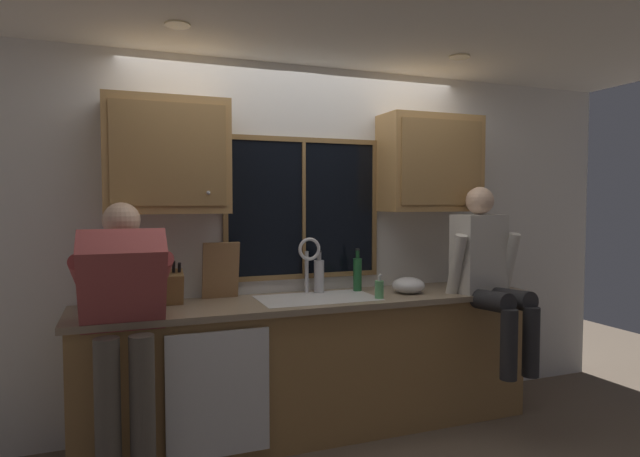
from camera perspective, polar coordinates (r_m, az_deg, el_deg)
back_wall at (r=3.90m, az=-2.28°, el=-1.47°), size 5.46×0.12×2.55m
ceiling_downlight_left at (r=3.20m, az=-15.11°, el=20.44°), size 0.14×0.14×0.01m
ceiling_downlight_right at (r=3.84m, az=14.81°, el=17.46°), size 0.14×0.14×0.01m
window_glass at (r=3.83m, az=-1.81°, el=2.18°), size 1.10×0.02×0.95m
window_frame_top at (r=3.85m, az=-1.78°, el=9.54°), size 1.17×0.02×0.04m
window_frame_bottom at (r=3.86m, az=-1.75°, el=-5.14°), size 1.17×0.02×0.04m
window_frame_left at (r=3.68m, az=-10.17°, el=2.10°), size 0.03×0.02×0.95m
window_frame_right at (r=4.04m, az=5.87°, el=2.21°), size 0.03×0.02×0.95m
window_mullion_center at (r=3.82m, az=-1.76°, el=2.18°), size 0.02×0.02×0.95m
lower_cabinet_run at (r=3.74m, az=-0.51°, el=-14.74°), size 3.06×0.58×0.88m
countertop at (r=3.61m, az=-0.40°, el=-7.86°), size 3.12×0.62×0.04m
dishwasher_front at (r=3.27m, az=-10.86°, el=-17.14°), size 0.60×0.02×0.74m
upper_cabinet_left at (r=3.49m, az=-16.15°, el=7.49°), size 0.76×0.36×0.72m
upper_cabinet_right at (r=4.11m, az=11.78°, el=6.85°), size 0.76×0.36×0.72m
sink at (r=3.64m, az=-0.29°, el=-9.02°), size 0.80×0.46×0.21m
faucet at (r=3.75m, az=-1.14°, el=-3.22°), size 0.18×0.09×0.40m
person_standing at (r=3.08m, az=-20.43°, el=-8.73°), size 0.53×0.68×1.57m
person_sitting_on_counter at (r=3.94m, az=17.63°, el=-4.08°), size 0.54×0.63×1.26m
knife_block at (r=3.50m, az=-15.55°, el=-6.17°), size 0.12×0.18×0.32m
cutting_board at (r=3.63m, az=-10.65°, el=-4.47°), size 0.24×0.10×0.39m
mixing_bowl at (r=3.86m, az=9.51°, el=-6.08°), size 0.24×0.24×0.12m
soap_dispenser at (r=3.61m, az=6.41°, el=-6.51°), size 0.06×0.07×0.17m
bottle_green_glass at (r=3.89m, az=4.06°, el=-4.86°), size 0.06×0.06×0.31m
bottle_tall_clear at (r=3.81m, az=-0.11°, el=-5.06°), size 0.07×0.07×0.30m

